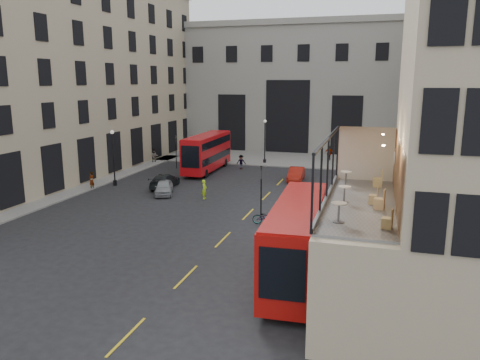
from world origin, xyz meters
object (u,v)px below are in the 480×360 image
(pedestrian_c, at_px, (329,153))
(cafe_table_mid, at_px, (344,191))
(bus_far, at_px, (207,151))
(street_lamp_a, at_px, (114,161))
(traffic_light_far, at_px, (176,147))
(car_c, at_px, (165,181))
(pedestrian_a, at_px, (154,156))
(traffic_light_near, at_px, (261,184))
(cyclist, at_px, (204,189))
(cafe_table_far, at_px, (346,176))
(street_lamp_b, at_px, (265,144))
(cafe_chair_b, at_px, (379,203))
(pedestrian_b, at_px, (241,162))
(bus_near, at_px, (297,237))
(car_a, at_px, (164,187))
(car_b, at_px, (296,174))
(pedestrian_d, at_px, (339,159))
(cafe_chair_a, at_px, (387,222))
(bicycle, at_px, (266,217))
(cafe_chair_d, at_px, (378,182))
(cafe_chair_c, at_px, (374,199))
(pedestrian_e, at_px, (92,181))
(cafe_table_near, at_px, (339,209))

(pedestrian_c, relative_size, cafe_table_mid, 2.78)
(bus_far, bearing_deg, street_lamp_a, -122.88)
(traffic_light_far, relative_size, car_c, 0.83)
(cafe_table_mid, bearing_deg, pedestrian_a, 129.13)
(traffic_light_near, bearing_deg, cyclist, 148.69)
(cafe_table_mid, relative_size, cafe_table_far, 0.97)
(street_lamp_b, relative_size, cafe_chair_b, 6.14)
(pedestrian_b, xyz_separation_m, cafe_chair_b, (15.00, -30.49, 4.05))
(bus_near, height_order, cafe_chair_b, cafe_chair_b)
(street_lamp_b, xyz_separation_m, cyclist, (-0.87, -18.43, -1.57))
(car_a, relative_size, pedestrian_a, 2.16)
(car_b, relative_size, pedestrian_d, 2.08)
(pedestrian_b, xyz_separation_m, cafe_table_mid, (13.49, -29.67, 4.25))
(bus_far, bearing_deg, traffic_light_near, -57.00)
(cafe_table_mid, xyz_separation_m, cafe_chair_a, (1.80, -3.50, -0.24))
(cafe_table_far, bearing_deg, street_lamp_a, 147.20)
(cafe_table_far, bearing_deg, cyclist, 135.79)
(street_lamp_b, height_order, cafe_table_mid, street_lamp_b)
(street_lamp_b, height_order, cafe_table_far, street_lamp_b)
(car_a, xyz_separation_m, cafe_chair_b, (18.19, -16.92, 4.23))
(traffic_light_near, relative_size, car_b, 0.93)
(car_c, height_order, bicycle, car_c)
(traffic_light_far, bearing_deg, traffic_light_near, -48.81)
(street_lamp_a, height_order, cafe_chair_d, cafe_chair_d)
(car_c, bearing_deg, cafe_chair_c, 129.26)
(cyclist, bearing_deg, street_lamp_b, -6.15)
(pedestrian_e, bearing_deg, car_b, 122.04)
(cafe_table_near, bearing_deg, pedestrian_a, 126.36)
(cafe_table_near, bearing_deg, street_lamp_b, 107.57)
(pedestrian_e, bearing_deg, car_c, 117.08)
(traffic_light_far, distance_m, cafe_chair_c, 35.81)
(bus_near, distance_m, pedestrian_c, 36.58)
(cyclist, xyz_separation_m, pedestrian_e, (-11.29, 0.32, 0.01))
(pedestrian_c, bearing_deg, cafe_table_near, 88.73)
(cafe_chair_d, bearing_deg, pedestrian_c, 99.64)
(car_b, distance_m, car_c, 13.17)
(car_c, height_order, cafe_chair_c, cafe_chair_c)
(cafe_chair_c, bearing_deg, cafe_table_mid, 176.72)
(cafe_chair_a, bearing_deg, traffic_light_far, 125.60)
(street_lamp_a, distance_m, pedestrian_a, 12.67)
(pedestrian_a, height_order, cafe_chair_b, cafe_chair_b)
(cafe_table_near, height_order, cafe_table_far, cafe_table_near)
(cafe_table_far, relative_size, cafe_chair_b, 0.84)
(pedestrian_a, bearing_deg, cafe_chair_d, -68.27)
(car_b, height_order, cafe_chair_b, cafe_chair_b)
(cafe_table_far, bearing_deg, pedestrian_c, 97.05)
(traffic_light_near, xyz_separation_m, bicycle, (0.90, -2.00, -1.91))
(bus_near, distance_m, cafe_table_far, 4.10)
(cafe_chair_b, bearing_deg, car_a, 137.07)
(pedestrian_d, bearing_deg, street_lamp_b, 79.66)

